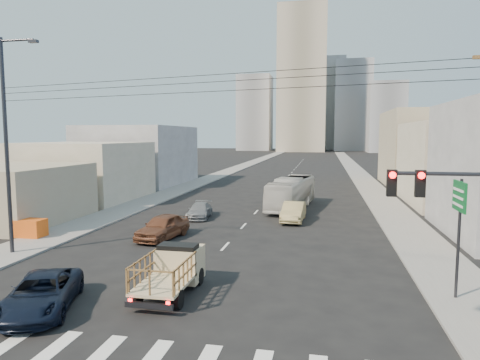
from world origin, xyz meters
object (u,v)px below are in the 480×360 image
(sedan_brown, at_px, (163,227))
(green_sign, at_px, (459,210))
(navy_pickup, at_px, (42,293))
(city_bus, at_px, (292,193))
(sedan_grey, at_px, (200,211))
(sedan_tan, at_px, (293,212))
(flatbed_pickup, at_px, (172,268))
(traffic_signal, at_px, (461,226))
(crate_stack, at_px, (30,228))
(streetlamp_left, at_px, (8,141))

(sedan_brown, distance_m, green_sign, 17.63)
(navy_pickup, height_order, sedan_brown, sedan_brown)
(city_bus, bearing_deg, sedan_grey, -129.92)
(city_bus, height_order, sedan_tan, city_bus)
(sedan_brown, height_order, sedan_grey, sedan_brown)
(city_bus, bearing_deg, sedan_brown, -109.71)
(flatbed_pickup, relative_size, sedan_grey, 1.06)
(navy_pickup, xyz_separation_m, sedan_brown, (0.28, 11.84, 0.11))
(flatbed_pickup, height_order, city_bus, city_bus)
(sedan_grey, xyz_separation_m, traffic_signal, (13.90, -19.99, 3.48))
(sedan_grey, bearing_deg, green_sign, -50.41)
(sedan_brown, xyz_separation_m, sedan_grey, (0.32, 7.35, -0.20))
(sedan_brown, relative_size, sedan_grey, 1.13)
(sedan_tan, xyz_separation_m, traffic_signal, (6.25, -20.08, 3.33))
(city_bus, xyz_separation_m, sedan_tan, (0.62, -6.06, -0.69))
(sedan_brown, height_order, crate_stack, sedan_brown)
(sedan_tan, xyz_separation_m, sedan_grey, (-7.65, -0.10, -0.15))
(navy_pickup, bearing_deg, sedan_tan, 46.98)
(flatbed_pickup, relative_size, city_bus, 0.43)
(streetlamp_left, xyz_separation_m, crate_stack, (-1.61, 3.55, -5.75))
(flatbed_pickup, distance_m, city_bus, 22.84)
(city_bus, height_order, green_sign, green_sign)
(sedan_grey, bearing_deg, sedan_tan, -5.26)
(sedan_grey, bearing_deg, streetlamp_left, -126.22)
(navy_pickup, distance_m, green_sign, 16.73)
(sedan_grey, bearing_deg, crate_stack, -140.82)
(traffic_signal, xyz_separation_m, crate_stack, (-22.77, 11.06, -3.39))
(flatbed_pickup, bearing_deg, navy_pickup, -146.88)
(traffic_signal, bearing_deg, sedan_grey, 124.82)
(green_sign, bearing_deg, crate_stack, 165.94)
(flatbed_pickup, xyz_separation_m, traffic_signal, (10.26, -3.57, 2.98))
(city_bus, distance_m, sedan_brown, 15.40)
(traffic_signal, bearing_deg, streetlamp_left, 160.47)
(crate_stack, bearing_deg, sedan_tan, 28.66)
(city_bus, bearing_deg, crate_stack, -127.65)
(crate_stack, bearing_deg, sedan_brown, 10.49)
(traffic_signal, height_order, crate_stack, traffic_signal)
(navy_pickup, relative_size, sedan_brown, 1.05)
(sedan_grey, bearing_deg, city_bus, 35.22)
(navy_pickup, distance_m, city_bus, 26.49)
(sedan_grey, bearing_deg, flatbed_pickup, -83.51)
(sedan_tan, distance_m, crate_stack, 18.83)
(flatbed_pickup, distance_m, streetlamp_left, 12.77)
(flatbed_pickup, bearing_deg, traffic_signal, -19.16)
(green_sign, bearing_deg, flatbed_pickup, -172.95)
(streetlamp_left, height_order, crate_stack, streetlamp_left)
(flatbed_pickup, distance_m, navy_pickup, 5.08)
(city_bus, distance_m, crate_stack, 21.94)
(sedan_tan, height_order, streetlamp_left, streetlamp_left)
(traffic_signal, xyz_separation_m, green_sign, (1.39, 5.01, -0.34))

